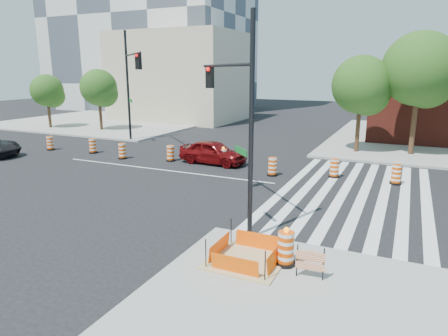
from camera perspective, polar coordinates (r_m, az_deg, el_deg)
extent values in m
plane|color=black|center=(23.94, -8.88, -0.26)|extent=(120.00, 120.00, 0.00)
cube|color=gray|center=(48.81, -14.86, 6.64)|extent=(22.00, 22.00, 0.15)
cube|color=silver|center=(20.76, 9.37, -2.44)|extent=(0.45, 13.50, 0.01)
cube|color=silver|center=(20.55, 11.78, -2.71)|extent=(0.45, 13.50, 0.01)
cube|color=silver|center=(20.38, 14.25, -2.99)|extent=(0.45, 13.50, 0.01)
cube|color=silver|center=(20.25, 16.75, -3.27)|extent=(0.45, 13.50, 0.01)
cube|color=silver|center=(20.15, 19.28, -3.54)|extent=(0.45, 13.50, 0.01)
cube|color=silver|center=(20.10, 21.83, -3.80)|extent=(0.45, 13.50, 0.01)
cube|color=silver|center=(20.09, 24.38, -4.06)|extent=(0.45, 13.50, 0.01)
cube|color=silver|center=(20.12, 26.94, -4.32)|extent=(0.45, 13.50, 0.01)
cube|color=silver|center=(23.94, -8.89, -0.25)|extent=(14.00, 0.12, 0.01)
cube|color=tan|center=(12.34, 3.20, -13.02)|extent=(2.20, 2.20, 0.05)
cube|color=#F95604|center=(11.48, 1.50, -13.75)|extent=(1.44, 0.02, 0.55)
cube|color=#F95604|center=(12.99, 4.71, -10.38)|extent=(1.44, 0.02, 0.55)
cube|color=#F95604|center=(12.55, -0.68, -11.24)|extent=(0.02, 1.44, 0.55)
cube|color=#F95604|center=(11.96, 7.32, -12.68)|extent=(0.02, 1.44, 0.55)
cylinder|color=black|center=(11.75, -2.62, -12.13)|extent=(0.04, 0.04, 0.90)
cylinder|color=black|center=(11.12, 5.89, -13.79)|extent=(0.04, 0.04, 0.90)
cylinder|color=black|center=(13.23, 1.03, -9.05)|extent=(0.04, 0.04, 0.90)
cylinder|color=black|center=(12.67, 8.61, -10.28)|extent=(0.04, 0.04, 0.90)
cube|color=#C1B493|center=(48.26, -6.48, 12.80)|extent=(14.00, 10.00, 10.00)
imported|color=#5C0709|center=(25.11, -1.60, 2.28)|extent=(4.44, 2.03, 1.48)
cylinder|color=black|center=(13.21, 3.91, 5.66)|extent=(0.17, 0.17, 7.45)
cylinder|color=black|center=(15.70, 0.04, 14.46)|extent=(3.92, 4.13, 0.11)
cube|color=black|center=(17.57, -2.04, 12.86)|extent=(0.30, 0.26, 0.93)
sphere|color=#FF0C0C|center=(17.40, -2.33, 13.92)|extent=(0.17, 0.17, 0.17)
cube|color=#0C591E|center=(14.22, 2.43, 2.45)|extent=(0.80, 0.84, 0.23)
cylinder|color=black|center=(33.96, -13.58, 11.29)|extent=(0.20, 0.20, 8.68)
cylinder|color=black|center=(30.74, -12.93, 15.56)|extent=(4.81, 4.58, 0.13)
cube|color=black|center=(28.48, -12.14, 14.68)|extent=(0.35, 0.30, 1.08)
sphere|color=#FF0C0C|center=(28.34, -12.40, 15.44)|extent=(0.20, 0.20, 0.20)
cube|color=#0C591E|center=(32.94, -13.20, 9.35)|extent=(0.97, 0.93, 0.27)
cylinder|color=black|center=(12.23, 8.74, -13.27)|extent=(0.60, 0.60, 0.10)
cylinder|color=#DC4904|center=(12.02, 8.83, -11.14)|extent=(0.48, 0.48, 0.95)
sphere|color=#FF990C|center=(11.80, 8.92, -8.71)|extent=(0.16, 0.16, 0.16)
cube|color=#DC4904|center=(11.38, 12.25, -12.20)|extent=(0.80, 0.11, 0.26)
cube|color=#DC4904|center=(11.51, 12.17, -13.55)|extent=(0.80, 0.11, 0.21)
cylinder|color=black|center=(11.50, 10.40, -12.86)|extent=(0.04, 0.04, 0.94)
cylinder|color=black|center=(11.44, 14.02, -13.22)|extent=(0.04, 0.04, 0.94)
cylinder|color=#382314|center=(43.98, -23.71, 7.34)|extent=(0.29, 0.29, 3.39)
sphere|color=#214C15|center=(43.84, -23.98, 10.08)|extent=(3.17, 3.17, 3.17)
sphere|color=#214C15|center=(43.71, -23.26, 9.44)|extent=(2.33, 2.33, 2.33)
sphere|color=#214C15|center=(44.00, -24.43, 9.63)|extent=(2.12, 2.12, 2.12)
cylinder|color=#382314|center=(40.57, -17.24, 7.65)|extent=(0.29, 0.29, 3.69)
sphere|color=#214C15|center=(40.41, -17.48, 10.90)|extent=(3.46, 3.46, 3.46)
sphere|color=#214C15|center=(40.34, -16.68, 10.13)|extent=(2.54, 2.54, 2.54)
sphere|color=#214C15|center=(40.54, -17.99, 10.38)|extent=(2.31, 2.31, 2.31)
cylinder|color=#382314|center=(29.60, 18.62, 6.04)|extent=(0.29, 0.29, 4.25)
sphere|color=#214C15|center=(29.39, 19.02, 11.17)|extent=(3.98, 3.98, 3.98)
sphere|color=#214C15|center=(29.65, 19.87, 9.83)|extent=(2.92, 2.92, 2.92)
sphere|color=#214C15|center=(29.27, 18.20, 10.44)|extent=(2.65, 2.65, 2.65)
cylinder|color=#382314|center=(30.01, 25.53, 6.43)|extent=(0.34, 0.34, 5.19)
sphere|color=#214C15|center=(29.85, 26.19, 12.60)|extent=(4.87, 4.87, 4.87)
sphere|color=#214C15|center=(30.18, 27.03, 10.96)|extent=(3.57, 3.57, 3.57)
sphere|color=#214C15|center=(29.64, 25.26, 11.75)|extent=(3.24, 3.24, 3.24)
cylinder|color=black|center=(32.25, -23.50, 2.46)|extent=(0.60, 0.60, 0.10)
cylinder|color=#DC4904|center=(32.17, -23.58, 3.33)|extent=(0.48, 0.48, 0.95)
cylinder|color=black|center=(29.97, -18.17, 2.14)|extent=(0.60, 0.60, 0.10)
cylinder|color=#DC4904|center=(29.88, -18.24, 3.07)|extent=(0.48, 0.48, 0.95)
cylinder|color=black|center=(27.49, -14.26, 1.40)|extent=(0.60, 0.60, 0.10)
cylinder|color=#DC4904|center=(27.39, -14.33, 2.42)|extent=(0.48, 0.48, 0.95)
cylinder|color=black|center=(26.17, -7.62, 1.10)|extent=(0.60, 0.60, 0.10)
cylinder|color=#DC4904|center=(26.07, -7.66, 2.17)|extent=(0.48, 0.48, 0.95)
cylinder|color=black|center=(24.75, -0.10, 0.49)|extent=(0.60, 0.60, 0.10)
cylinder|color=#DC4904|center=(24.64, -0.10, 1.62)|extent=(0.48, 0.48, 0.95)
sphere|color=#FF990C|center=(24.53, -0.10, 2.88)|extent=(0.16, 0.16, 0.16)
cylinder|color=black|center=(22.52, 6.90, -0.95)|extent=(0.60, 0.60, 0.10)
cylinder|color=#DC4904|center=(22.40, 6.94, 0.28)|extent=(0.48, 0.48, 0.95)
cylinder|color=black|center=(22.82, 15.41, -1.16)|extent=(0.60, 0.60, 0.10)
cylinder|color=#DC4904|center=(22.70, 15.49, 0.06)|extent=(0.48, 0.48, 0.95)
cylinder|color=black|center=(22.51, 23.28, -2.01)|extent=(0.60, 0.60, 0.10)
cylinder|color=#DC4904|center=(22.39, 23.40, -0.77)|extent=(0.48, 0.48, 0.95)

